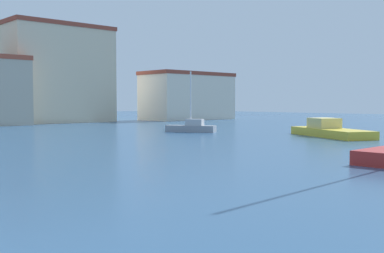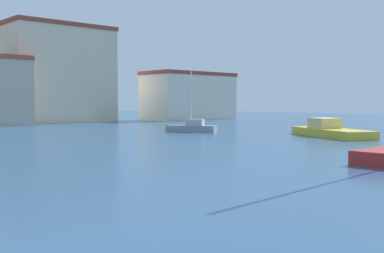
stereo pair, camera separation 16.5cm
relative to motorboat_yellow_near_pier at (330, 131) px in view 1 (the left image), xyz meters
name	(u,v)px [view 1 (the left image)]	position (x,y,z in m)	size (l,w,h in m)	color
water	(57,144)	(-17.47, 7.52, -0.42)	(160.00, 160.00, 0.00)	#2D5175
motorboat_yellow_near_pier	(330,131)	(0.00, 0.00, 0.00)	(5.49, 7.81, 1.31)	gold
sailboat_grey_behind_lamppost	(191,127)	(-4.02, 10.40, 0.01)	(3.01, 4.11, 5.00)	gray
yacht_club	(53,74)	(-3.41, 36.33, 5.50)	(12.77, 9.20, 11.81)	beige
waterfront_apartments	(188,96)	(14.41, 31.29, 2.91)	(13.15, 6.53, 6.64)	beige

